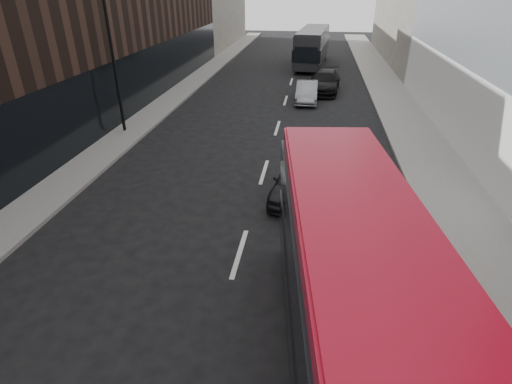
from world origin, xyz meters
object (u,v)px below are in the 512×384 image
at_px(car_b, 307,92).
at_px(car_c, 325,82).
at_px(car_a, 296,180).
at_px(street_lamp, 114,54).
at_px(red_bus, 356,310).
at_px(grey_bus, 312,46).

xyz_separation_m(car_b, car_c, (1.24, 2.93, 0.08)).
relative_size(car_a, car_b, 0.97).
bearing_deg(car_c, street_lamp, -129.75).
relative_size(street_lamp, red_bus, 0.68).
height_order(car_a, car_c, car_c).
height_order(car_b, car_c, car_c).
relative_size(red_bus, car_a, 2.57).
bearing_deg(street_lamp, red_bus, -52.01).
xyz_separation_m(street_lamp, grey_bus, (9.70, 21.45, -2.36)).
height_order(street_lamp, red_bus, street_lamp).
distance_m(car_a, car_c, 16.97).
relative_size(street_lamp, grey_bus, 0.65).
distance_m(red_bus, car_c, 25.31).
height_order(red_bus, grey_bus, red_bus).
distance_m(car_b, car_c, 3.19).
height_order(car_a, car_b, car_a).
bearing_deg(car_b, red_bus, -86.49).
bearing_deg(car_c, grey_bus, 101.66).
distance_m(car_a, car_b, 14.00).
height_order(grey_bus, car_b, grey_bus).
distance_m(red_bus, grey_bus, 35.82).
bearing_deg(car_a, car_c, 93.98).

